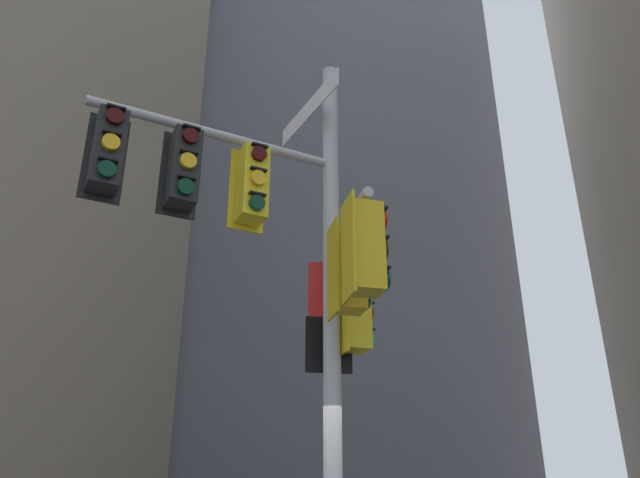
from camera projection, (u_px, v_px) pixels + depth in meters
name	position (u px, v px, depth m)	size (l,w,h in m)	color
building_mid_block	(339.00, 124.00, 40.04)	(15.78, 15.78, 48.04)	slate
signal_pole_assembly	(287.00, 251.00, 7.69)	(3.52, 2.35, 7.41)	#B2B2B5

